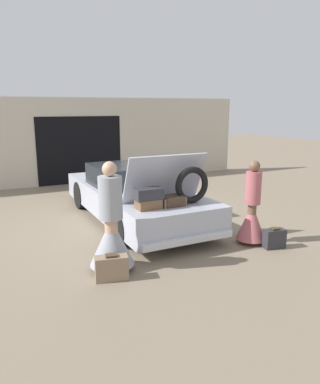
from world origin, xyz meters
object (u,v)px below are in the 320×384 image
at_px(person_right, 252,214).
at_px(suitcase_beside_left_person, 112,268).
at_px(car, 134,195).
at_px(suitcase_beside_right_person, 274,239).
at_px(person_left, 111,233).

height_order(person_right, suitcase_beside_left_person, person_right).
height_order(car, person_right, car).
height_order(suitcase_beside_left_person, suitcase_beside_right_person, suitcase_beside_left_person).
bearing_deg(person_right, car, 32.13).
relative_size(person_left, suitcase_beside_right_person, 4.14).
xyz_separation_m(person_right, suitcase_beside_left_person, (-2.86, -0.30, -0.38)).
bearing_deg(car, suitcase_beside_left_person, -119.07).
xyz_separation_m(car, suitcase_beside_left_person, (-1.49, -2.69, -0.38)).
bearing_deg(person_right, person_left, 91.52).
xyz_separation_m(person_left, suitcase_beside_left_person, (-0.13, -0.34, -0.42)).
relative_size(person_left, person_right, 1.10).
relative_size(car, suitcase_beside_left_person, 9.28).
height_order(car, suitcase_beside_right_person, car).
distance_m(car, person_right, 2.75).
bearing_deg(car, person_left, -120.16).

